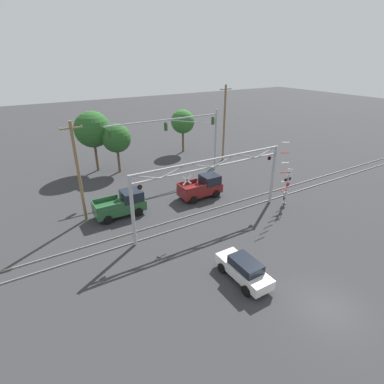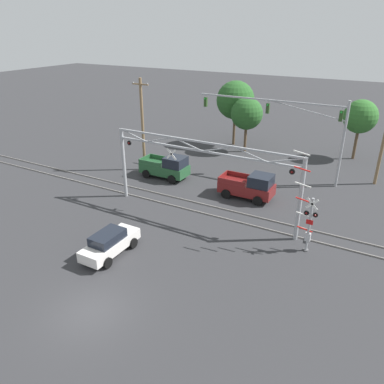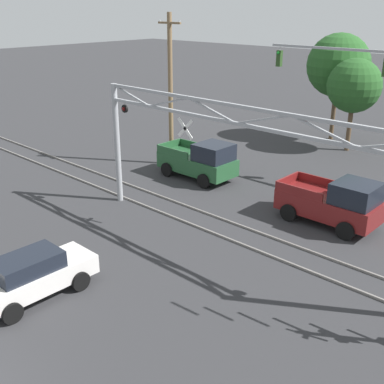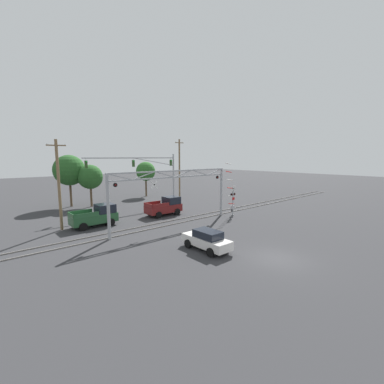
{
  "view_description": "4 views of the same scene",
  "coord_description": "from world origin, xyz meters",
  "px_view_note": "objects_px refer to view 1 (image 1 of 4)",
  "views": [
    {
      "loc": [
        -14.02,
        -7.33,
        14.05
      ],
      "look_at": [
        -1.64,
        13.11,
        3.04
      ],
      "focal_mm": 28.0,
      "sensor_mm": 36.0,
      "label": 1
    },
    {
      "loc": [
        12.04,
        -10.83,
        13.79
      ],
      "look_at": [
        -1.15,
        12.96,
        1.53
      ],
      "focal_mm": 35.0,
      "sensor_mm": 36.0,
      "label": 2
    },
    {
      "loc": [
        11.22,
        -2.11,
        9.58
      ],
      "look_at": [
        -2.12,
        12.22,
        1.92
      ],
      "focal_mm": 45.0,
      "sensor_mm": 36.0,
      "label": 3
    },
    {
      "loc": [
        -16.57,
        -9.54,
        7.46
      ],
      "look_at": [
        2.42,
        12.3,
        3.47
      ],
      "focal_mm": 24.0,
      "sensor_mm": 36.0,
      "label": 4
    }
  ],
  "objects_px": {
    "crossing_signal_mast": "(286,185)",
    "background_tree_beyond_span": "(183,122)",
    "background_tree_far_right_verge": "(116,138)",
    "pickup_truck_following": "(122,204)",
    "traffic_signal_span": "(191,131)",
    "utility_pole_left": "(78,172)",
    "pickup_truck_lead": "(202,187)",
    "background_tree_far_left_verge": "(93,129)",
    "crossing_gantry": "(212,180)",
    "utility_pole_right": "(224,123)",
    "sedan_waiting": "(244,269)"
  },
  "relations": [
    {
      "from": "crossing_signal_mast",
      "to": "utility_pole_right",
      "type": "xyz_separation_m",
      "value": [
        3.05,
        14.65,
        3.23
      ]
    },
    {
      "from": "crossing_signal_mast",
      "to": "background_tree_beyond_span",
      "type": "distance_m",
      "value": 21.5
    },
    {
      "from": "crossing_signal_mast",
      "to": "pickup_truck_lead",
      "type": "bearing_deg",
      "value": 136.22
    },
    {
      "from": "background_tree_far_right_verge",
      "to": "background_tree_far_left_verge",
      "type": "bearing_deg",
      "value": 138.68
    },
    {
      "from": "crossing_gantry",
      "to": "traffic_signal_span",
      "type": "bearing_deg",
      "value": 68.03
    },
    {
      "from": "pickup_truck_following",
      "to": "utility_pole_left",
      "type": "relative_size",
      "value": 0.51
    },
    {
      "from": "utility_pole_left",
      "to": "background_tree_far_left_verge",
      "type": "distance_m",
      "value": 13.4
    },
    {
      "from": "crossing_gantry",
      "to": "utility_pole_left",
      "type": "relative_size",
      "value": 1.65
    },
    {
      "from": "sedan_waiting",
      "to": "background_tree_far_right_verge",
      "type": "distance_m",
      "value": 24.76
    },
    {
      "from": "crossing_signal_mast",
      "to": "background_tree_beyond_span",
      "type": "xyz_separation_m",
      "value": [
        0.24,
        21.34,
        2.57
      ]
    },
    {
      "from": "traffic_signal_span",
      "to": "pickup_truck_lead",
      "type": "relative_size",
      "value": 3.09
    },
    {
      "from": "background_tree_far_right_verge",
      "to": "pickup_truck_following",
      "type": "bearing_deg",
      "value": -107.3
    },
    {
      "from": "crossing_signal_mast",
      "to": "background_tree_far_right_verge",
      "type": "bearing_deg",
      "value": 122.38
    },
    {
      "from": "sedan_waiting",
      "to": "utility_pole_left",
      "type": "height_order",
      "value": "utility_pole_left"
    },
    {
      "from": "utility_pole_right",
      "to": "background_tree_far_left_verge",
      "type": "xyz_separation_m",
      "value": [
        -16.68,
        5.24,
        0.08
      ]
    },
    {
      "from": "crossing_gantry",
      "to": "pickup_truck_lead",
      "type": "xyz_separation_m",
      "value": [
        2.15,
        4.81,
        -2.99
      ]
    },
    {
      "from": "pickup_truck_lead",
      "to": "pickup_truck_following",
      "type": "height_order",
      "value": "same"
    },
    {
      "from": "traffic_signal_span",
      "to": "pickup_truck_lead",
      "type": "xyz_separation_m",
      "value": [
        -2.34,
        -6.32,
        -4.49
      ]
    },
    {
      "from": "traffic_signal_span",
      "to": "utility_pole_left",
      "type": "relative_size",
      "value": 1.56
    },
    {
      "from": "traffic_signal_span",
      "to": "pickup_truck_following",
      "type": "height_order",
      "value": "traffic_signal_span"
    },
    {
      "from": "crossing_signal_mast",
      "to": "background_tree_beyond_span",
      "type": "height_order",
      "value": "crossing_signal_mast"
    },
    {
      "from": "utility_pole_right",
      "to": "background_tree_beyond_span",
      "type": "distance_m",
      "value": 7.3
    },
    {
      "from": "pickup_truck_lead",
      "to": "utility_pole_left",
      "type": "distance_m",
      "value": 12.61
    },
    {
      "from": "pickup_truck_following",
      "to": "utility_pole_left",
      "type": "bearing_deg",
      "value": 165.14
    },
    {
      "from": "pickup_truck_lead",
      "to": "sedan_waiting",
      "type": "bearing_deg",
      "value": -110.85
    },
    {
      "from": "utility_pole_right",
      "to": "background_tree_far_left_verge",
      "type": "height_order",
      "value": "utility_pole_right"
    },
    {
      "from": "crossing_signal_mast",
      "to": "sedan_waiting",
      "type": "height_order",
      "value": "crossing_signal_mast"
    },
    {
      "from": "utility_pole_left",
      "to": "background_tree_far_right_verge",
      "type": "distance_m",
      "value": 12.58
    },
    {
      "from": "crossing_signal_mast",
      "to": "crossing_gantry",
      "type": "bearing_deg",
      "value": 172.42
    },
    {
      "from": "crossing_signal_mast",
      "to": "background_tree_far_right_verge",
      "type": "distance_m",
      "value": 21.29
    },
    {
      "from": "crossing_signal_mast",
      "to": "utility_pole_left",
      "type": "relative_size",
      "value": 0.74
    },
    {
      "from": "crossing_gantry",
      "to": "background_tree_beyond_span",
      "type": "xyz_separation_m",
      "value": [
        8.56,
        20.24,
        0.62
      ]
    },
    {
      "from": "pickup_truck_lead",
      "to": "background_tree_far_right_verge",
      "type": "height_order",
      "value": "background_tree_far_right_verge"
    },
    {
      "from": "traffic_signal_span",
      "to": "sedan_waiting",
      "type": "relative_size",
      "value": 3.28
    },
    {
      "from": "traffic_signal_span",
      "to": "pickup_truck_lead",
      "type": "distance_m",
      "value": 8.09
    },
    {
      "from": "crossing_signal_mast",
      "to": "traffic_signal_span",
      "type": "xyz_separation_m",
      "value": [
        -3.84,
        12.24,
        3.44
      ]
    },
    {
      "from": "pickup_truck_following",
      "to": "background_tree_far_left_verge",
      "type": "height_order",
      "value": "background_tree_far_left_verge"
    },
    {
      "from": "utility_pole_right",
      "to": "background_tree_far_right_verge",
      "type": "height_order",
      "value": "utility_pole_right"
    },
    {
      "from": "crossing_gantry",
      "to": "background_tree_far_right_verge",
      "type": "distance_m",
      "value": 17.03
    },
    {
      "from": "utility_pole_right",
      "to": "background_tree_far_right_verge",
      "type": "relative_size",
      "value": 1.66
    },
    {
      "from": "utility_pole_right",
      "to": "background_tree_far_right_verge",
      "type": "bearing_deg",
      "value": 167.37
    },
    {
      "from": "pickup_truck_following",
      "to": "background_tree_beyond_span",
      "type": "xyz_separation_m",
      "value": [
        15.13,
        14.91,
        3.62
      ]
    },
    {
      "from": "background_tree_far_left_verge",
      "to": "crossing_gantry",
      "type": "bearing_deg",
      "value": -74.23
    },
    {
      "from": "traffic_signal_span",
      "to": "pickup_truck_following",
      "type": "relative_size",
      "value": 3.03
    },
    {
      "from": "crossing_gantry",
      "to": "pickup_truck_lead",
      "type": "distance_m",
      "value": 6.06
    },
    {
      "from": "crossing_gantry",
      "to": "utility_pole_left",
      "type": "height_order",
      "value": "utility_pole_left"
    },
    {
      "from": "crossing_gantry",
      "to": "pickup_truck_lead",
      "type": "relative_size",
      "value": 3.28
    },
    {
      "from": "background_tree_beyond_span",
      "to": "pickup_truck_lead",
      "type": "bearing_deg",
      "value": -112.58
    },
    {
      "from": "sedan_waiting",
      "to": "background_tree_far_right_verge",
      "type": "height_order",
      "value": "background_tree_far_right_verge"
    },
    {
      "from": "background_tree_far_left_verge",
      "to": "traffic_signal_span",
      "type": "bearing_deg",
      "value": -38.0
    }
  ]
}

